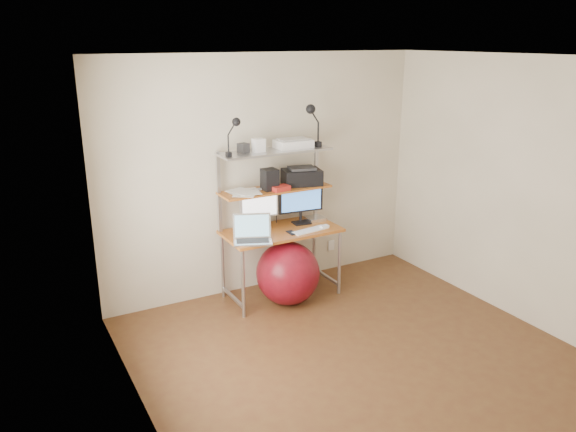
% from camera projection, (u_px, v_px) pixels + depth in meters
% --- Properties ---
extents(room, '(3.60, 3.60, 3.60)m').
position_uv_depth(room, '(367.00, 221.00, 4.44)').
color(room, brown).
rests_on(room, ground).
extents(computer_desk, '(1.20, 0.60, 1.57)m').
position_uv_depth(computer_desk, '(278.00, 208.00, 5.78)').
color(computer_desk, '#C67026').
rests_on(computer_desk, ground).
extents(desktop, '(1.20, 0.60, 0.00)m').
position_uv_depth(desktop, '(281.00, 230.00, 5.79)').
color(desktop, '#C67026').
rests_on(desktop, computer_desk).
extents(mid_shelf, '(1.18, 0.34, 0.00)m').
position_uv_depth(mid_shelf, '(275.00, 188.00, 5.78)').
color(mid_shelf, '#C67026').
rests_on(mid_shelf, computer_desk).
extents(top_shelf, '(1.18, 0.34, 0.00)m').
position_uv_depth(top_shelf, '(275.00, 150.00, 5.66)').
color(top_shelf, '#B2B1B7').
rests_on(top_shelf, computer_desk).
extents(floor, '(3.60, 3.60, 0.00)m').
position_uv_depth(floor, '(360.00, 359.00, 4.82)').
color(floor, brown).
rests_on(floor, ground).
extents(wall_outlet, '(0.08, 0.01, 0.12)m').
position_uv_depth(wall_outlet, '(331.00, 245.00, 6.61)').
color(wall_outlet, white).
rests_on(wall_outlet, room).
extents(monitor_silver, '(0.41, 0.16, 0.46)m').
position_uv_depth(monitor_silver, '(259.00, 206.00, 5.77)').
color(monitor_silver, silver).
rests_on(monitor_silver, desktop).
extents(monitor_black, '(0.50, 0.16, 0.50)m').
position_uv_depth(monitor_black, '(301.00, 200.00, 5.93)').
color(monitor_black, black).
rests_on(monitor_black, desktop).
extents(laptop, '(0.45, 0.41, 0.32)m').
position_uv_depth(laptop, '(252.00, 235.00, 5.47)').
color(laptop, silver).
rests_on(laptop, desktop).
extents(keyboard, '(0.42, 0.17, 0.01)m').
position_uv_depth(keyboard, '(310.00, 230.00, 5.76)').
color(keyboard, white).
rests_on(keyboard, desktop).
extents(mouse, '(0.10, 0.07, 0.03)m').
position_uv_depth(mouse, '(324.00, 227.00, 5.85)').
color(mouse, white).
rests_on(mouse, desktop).
extents(mac_mini, '(0.19, 0.19, 0.04)m').
position_uv_depth(mac_mini, '(315.00, 219.00, 6.09)').
color(mac_mini, silver).
rests_on(mac_mini, desktop).
extents(phone, '(0.07, 0.13, 0.01)m').
position_uv_depth(phone, '(292.00, 233.00, 5.69)').
color(phone, black).
rests_on(phone, desktop).
extents(printer, '(0.45, 0.36, 0.19)m').
position_uv_depth(printer, '(302.00, 176.00, 5.91)').
color(printer, black).
rests_on(printer, mid_shelf).
extents(nas_cube, '(0.15, 0.15, 0.22)m').
position_uv_depth(nas_cube, '(270.00, 179.00, 5.69)').
color(nas_cube, black).
rests_on(nas_cube, mid_shelf).
extents(red_box, '(0.20, 0.15, 0.05)m').
position_uv_depth(red_box, '(280.00, 188.00, 5.69)').
color(red_box, '#AF231C').
rests_on(red_box, mid_shelf).
extents(scanner, '(0.37, 0.24, 0.10)m').
position_uv_depth(scanner, '(293.00, 143.00, 5.77)').
color(scanner, white).
rests_on(scanner, top_shelf).
extents(box_white, '(0.12, 0.10, 0.13)m').
position_uv_depth(box_white, '(259.00, 145.00, 5.56)').
color(box_white, white).
rests_on(box_white, top_shelf).
extents(box_grey, '(0.12, 0.12, 0.09)m').
position_uv_depth(box_grey, '(243.00, 148.00, 5.52)').
color(box_grey, '#2E2E30').
rests_on(box_grey, top_shelf).
extents(clip_lamp_left, '(0.15, 0.08, 0.37)m').
position_uv_depth(clip_lamp_left, '(235.00, 128.00, 5.28)').
color(clip_lamp_left, black).
rests_on(clip_lamp_left, top_shelf).
extents(clip_lamp_right, '(0.18, 0.10, 0.44)m').
position_uv_depth(clip_lamp_right, '(312.00, 116.00, 5.69)').
color(clip_lamp_right, black).
rests_on(clip_lamp_right, top_shelf).
extents(exercise_ball, '(0.66, 0.66, 0.66)m').
position_uv_depth(exercise_ball, '(288.00, 273.00, 5.75)').
color(exercise_ball, maroon).
rests_on(exercise_ball, floor).
extents(paper_stack, '(0.35, 0.40, 0.02)m').
position_uv_depth(paper_stack, '(244.00, 192.00, 5.60)').
color(paper_stack, white).
rests_on(paper_stack, mid_shelf).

